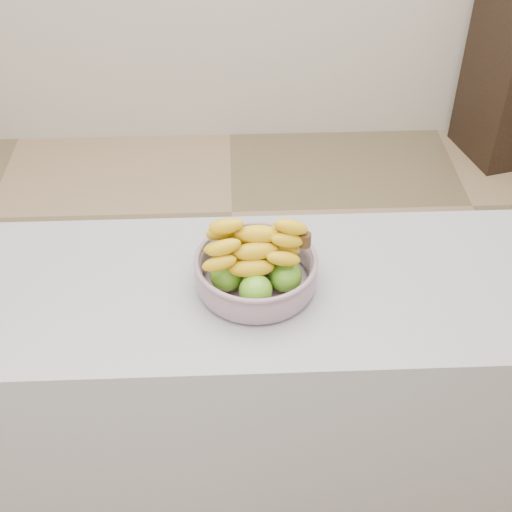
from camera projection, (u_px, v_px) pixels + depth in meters
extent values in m
plane|color=tan|center=(237.00, 408.00, 2.67)|extent=(4.00, 4.00, 0.00)
cube|color=gray|center=(237.00, 396.00, 2.15)|extent=(2.00, 0.60, 0.90)
cylinder|color=#99A7B8|center=(256.00, 283.00, 1.85)|extent=(0.27, 0.27, 0.01)
torus|color=#99A7B8|center=(256.00, 260.00, 1.80)|extent=(0.32, 0.32, 0.01)
sphere|color=#619C1A|center=(256.00, 290.00, 1.76)|extent=(0.08, 0.08, 0.08)
sphere|color=#619C1A|center=(285.00, 276.00, 1.80)|extent=(0.08, 0.08, 0.08)
sphere|color=#619C1A|center=(274.00, 254.00, 1.87)|extent=(0.08, 0.08, 0.08)
sphere|color=#619C1A|center=(239.00, 253.00, 1.87)|extent=(0.08, 0.08, 0.08)
sphere|color=#619C1A|center=(226.00, 276.00, 1.81)|extent=(0.08, 0.08, 0.08)
ellipsoid|color=yellow|center=(251.00, 268.00, 1.75)|extent=(0.20, 0.06, 0.05)
ellipsoid|color=yellow|center=(252.00, 255.00, 1.79)|extent=(0.20, 0.06, 0.05)
ellipsoid|color=yellow|center=(252.00, 242.00, 1.83)|extent=(0.20, 0.08, 0.05)
ellipsoid|color=yellow|center=(256.00, 251.00, 1.75)|extent=(0.20, 0.07, 0.05)
ellipsoid|color=yellow|center=(256.00, 237.00, 1.79)|extent=(0.20, 0.09, 0.05)
ellipsoid|color=yellow|center=(259.00, 234.00, 1.75)|extent=(0.20, 0.06, 0.05)
cylinder|color=#3F2A14|center=(305.00, 240.00, 1.76)|extent=(0.03, 0.03, 0.04)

